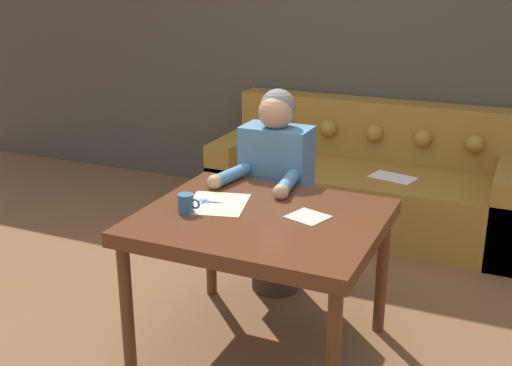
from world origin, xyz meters
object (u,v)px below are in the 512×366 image
(person, at_px, (276,194))
(scissors, at_px, (211,202))
(couch, at_px, (367,184))
(dining_table, at_px, (261,230))
(mug, at_px, (186,203))

(person, bearing_deg, scissors, -100.51)
(person, relative_size, scissors, 5.47)
(couch, relative_size, scissors, 9.88)
(dining_table, relative_size, person, 0.93)
(mug, bearing_deg, dining_table, 18.47)
(couch, bearing_deg, dining_table, -91.62)
(mug, bearing_deg, scissors, 72.88)
(couch, xyz_separation_m, scissors, (-0.34, -1.77, 0.41))
(couch, xyz_separation_m, mug, (-0.39, -1.92, 0.46))
(dining_table, distance_m, couch, 1.84)
(dining_table, height_order, mug, mug)
(scissors, distance_m, mug, 0.17)
(scissors, bearing_deg, mug, -107.12)
(dining_table, xyz_separation_m, scissors, (-0.29, 0.05, 0.08))
(couch, relative_size, person, 1.81)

